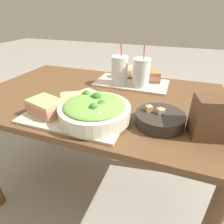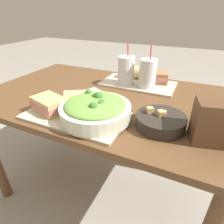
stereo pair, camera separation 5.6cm
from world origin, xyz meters
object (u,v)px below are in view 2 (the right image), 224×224
(baguette_far, at_px, (133,72))
(soup_bowl, at_px, (160,121))
(sandwich_far, at_px, (156,77))
(sandwich_near, at_px, (49,104))
(napkin_folded, at_px, (94,94))
(salad_bowl, at_px, (95,109))
(drink_cup_dark, at_px, (126,71))
(drink_cup_red, at_px, (147,74))
(baguette_near, at_px, (80,99))
(chip_bag, at_px, (216,123))

(baguette_far, bearing_deg, soup_bowl, -157.62)
(sandwich_far, bearing_deg, soup_bowl, -87.16)
(sandwich_near, bearing_deg, napkin_folded, 89.13)
(salad_bowl, distance_m, soup_bowl, 0.27)
(drink_cup_dark, height_order, drink_cup_red, drink_cup_dark)
(sandwich_near, height_order, baguette_near, baguette_near)
(sandwich_near, relative_size, napkin_folded, 0.85)
(drink_cup_dark, xyz_separation_m, drink_cup_red, (0.13, 0.00, -0.00))
(sandwich_far, relative_size, baguette_far, 1.53)
(baguette_near, distance_m, napkin_folded, 0.18)
(salad_bowl, distance_m, baguette_near, 0.13)
(salad_bowl, height_order, soup_bowl, salad_bowl)
(napkin_folded, bearing_deg, salad_bowl, -58.70)
(salad_bowl, bearing_deg, soup_bowl, 13.53)
(sandwich_far, height_order, drink_cup_red, drink_cup_red)
(baguette_near, bearing_deg, sandwich_near, 102.81)
(sandwich_near, bearing_deg, baguette_far, 87.73)
(sandwich_near, distance_m, drink_cup_dark, 0.50)
(salad_bowl, relative_size, soup_bowl, 1.50)
(baguette_near, height_order, drink_cup_dark, drink_cup_dark)
(drink_cup_red, bearing_deg, soup_bowl, -66.55)
(chip_bag, bearing_deg, drink_cup_dark, 127.22)
(salad_bowl, relative_size, sandwich_far, 1.82)
(baguette_near, height_order, chip_bag, chip_bag)
(soup_bowl, relative_size, baguette_near, 1.27)
(salad_bowl, relative_size, baguette_far, 2.77)
(chip_bag, bearing_deg, soup_bowl, 160.36)
(soup_bowl, xyz_separation_m, chip_bag, (0.18, -0.02, 0.05))
(baguette_near, bearing_deg, soup_bowl, -118.93)
(soup_bowl, xyz_separation_m, baguette_far, (-0.29, 0.49, 0.02))
(baguette_near, relative_size, napkin_folded, 0.76)
(soup_bowl, bearing_deg, baguette_near, -179.51)
(sandwich_far, distance_m, chip_bag, 0.58)
(sandwich_near, height_order, sandwich_far, same)
(salad_bowl, height_order, napkin_folded, salad_bowl)
(sandwich_near, bearing_deg, baguette_near, 57.53)
(soup_bowl, relative_size, drink_cup_dark, 0.83)
(drink_cup_red, bearing_deg, sandwich_near, -123.99)
(salad_bowl, xyz_separation_m, drink_cup_red, (0.10, 0.43, 0.03))
(sandwich_far, bearing_deg, drink_cup_red, -118.67)
(salad_bowl, distance_m, drink_cup_red, 0.44)
(salad_bowl, height_order, chip_bag, chip_bag)
(sandwich_far, bearing_deg, baguette_near, -129.78)
(soup_bowl, relative_size, drink_cup_red, 0.84)
(sandwich_near, relative_size, baguette_far, 1.63)
(sandwich_far, xyz_separation_m, napkin_folded, (-0.26, -0.30, -0.04))
(baguette_far, height_order, drink_cup_red, drink_cup_red)
(sandwich_far, bearing_deg, salad_bowl, -116.22)
(soup_bowl, height_order, sandwich_near, sandwich_near)
(sandwich_near, bearing_deg, chip_bag, 21.83)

